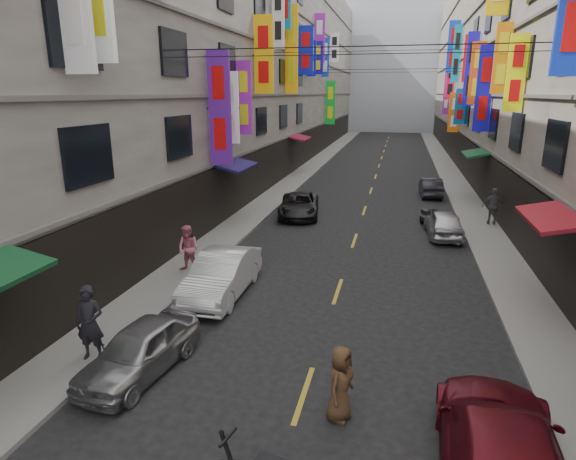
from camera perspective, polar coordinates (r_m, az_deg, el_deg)
The scene contains 20 objects.
sidewalk_left at distance 40.50m, azimuth 1.78°, elevation 6.77°, with size 2.00×90.00×0.12m, color slate.
sidewalk_right at distance 39.98m, azimuth 18.99°, elevation 5.78°, with size 2.00×90.00×0.12m, color slate.
building_row_left at distance 41.67m, azimuth -6.72°, elevation 19.93°, with size 10.14×90.00×19.00m.
building_row_right at distance 40.64m, azimuth 29.11°, elevation 18.24°, with size 10.14×90.00×19.00m.
haze_block at distance 89.35m, azimuth 12.50°, elevation 18.48°, with size 18.00×8.00×22.00m, color #A4ABB7.
shop_signage at distance 32.59m, azimuth 10.12°, elevation 20.29°, with size 14.00×55.00×12.70m.
street_awnings at distance 23.68m, azimuth 5.55°, elevation 7.31°, with size 13.99×35.20×0.41m.
overhead_cables at distance 27.37m, azimuth 9.88°, elevation 20.50°, with size 14.00×38.04×1.24m.
lane_markings at distance 36.85m, azimuth 10.09°, elevation 5.52°, with size 0.12×80.20×0.01m.
scooter_far_right at distance 25.06m, azimuth 16.17°, elevation 1.26°, with size 0.77×1.75×1.14m.
car_left_near at distance 12.37m, azimuth -17.15°, elevation -13.40°, with size 1.46×3.62×1.23m, color #A4A4A9.
car_left_mid at distance 16.15m, azimuth -7.90°, elevation -5.25°, with size 1.54×4.43×1.46m, color silver.
car_left_far at distance 26.29m, azimuth 1.33°, elevation 2.96°, with size 2.05×4.45×1.24m, color black.
car_right_near at distance 9.54m, azimuth 23.95°, elevation -23.04°, with size 2.07×5.08×1.47m, color maroon.
car_right_mid at distance 23.66m, azimuth 17.99°, elevation 0.74°, with size 1.50×3.74×1.27m, color silver.
car_right_far at distance 32.86m, azimuth 16.55°, elevation 4.91°, with size 1.28×3.66×1.21m, color #282830.
pedestrian_lnear at distance 12.98m, azimuth -22.44°, elevation -10.16°, with size 0.70×0.64×1.93m, color black.
pedestrian_lfar at distance 18.09m, azimuth -11.72°, elevation -2.19°, with size 0.85×0.59×1.76m, color #D4707E.
pedestrian_rfar at distance 26.25m, azimuth 23.19°, elevation 2.61°, with size 1.09×0.62×1.86m, color #565659.
pedestrian_crossing at distance 10.37m, azimuth 6.23°, elevation -17.62°, with size 0.80×0.54×1.63m, color #4D331E.
Camera 1 is at (1.76, 2.78, 6.53)m, focal length 30.00 mm.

